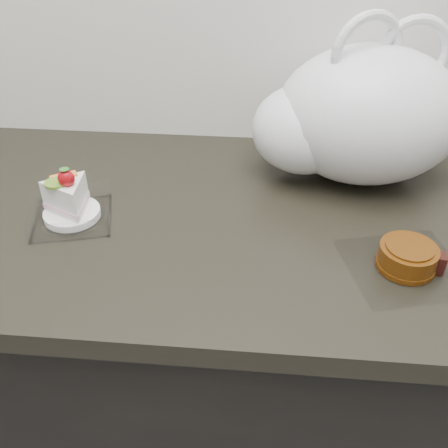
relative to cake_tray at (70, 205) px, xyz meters
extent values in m
cube|color=black|center=(0.26, 0.04, -0.50)|extent=(2.00, 0.60, 0.86)
cube|color=black|center=(0.26, 0.04, -0.05)|extent=(2.04, 0.64, 0.04)
cube|color=white|center=(0.00, 0.00, -0.03)|extent=(0.17, 0.17, 0.00)
cylinder|color=white|center=(0.00, 0.00, -0.02)|extent=(0.10, 0.10, 0.01)
ellipsoid|color=red|center=(0.01, -0.01, 0.06)|extent=(0.03, 0.02, 0.03)
cone|color=#2D7223|center=(0.01, -0.01, 0.07)|extent=(0.02, 0.02, 0.01)
cylinder|color=olive|center=(-0.01, -0.01, 0.05)|extent=(0.04, 0.04, 0.00)
cube|color=orange|center=(-0.01, 0.02, 0.05)|extent=(0.05, 0.04, 0.00)
cube|color=white|center=(0.57, -0.08, -0.03)|extent=(0.22, 0.21, 0.00)
cylinder|color=#5B2F0A|center=(0.57, -0.08, -0.01)|extent=(0.12, 0.12, 0.04)
cylinder|color=#5B2F0A|center=(0.57, -0.08, -0.02)|extent=(0.12, 0.12, 0.01)
cylinder|color=#5B2F0A|center=(0.57, -0.08, 0.01)|extent=(0.10, 0.10, 0.00)
cube|color=black|center=(0.61, -0.09, -0.01)|extent=(0.03, 0.02, 0.03)
ellipsoid|color=white|center=(0.53, 0.20, 0.10)|extent=(0.42, 0.36, 0.26)
ellipsoid|color=white|center=(0.41, 0.19, 0.07)|extent=(0.25, 0.23, 0.17)
torus|color=white|center=(0.51, 0.19, 0.22)|extent=(0.14, 0.08, 0.14)
torus|color=white|center=(0.60, 0.22, 0.22)|extent=(0.13, 0.03, 0.13)
camera|label=1|loc=(0.34, -0.71, 0.49)|focal=40.00mm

